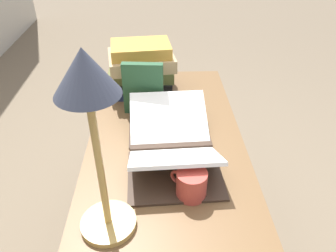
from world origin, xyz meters
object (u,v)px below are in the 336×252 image
Objects in this scene: reading_lamp at (90,108)px; coffee_mug at (191,184)px; book_stack_tall at (142,68)px; open_book at (171,142)px; book_standing_upright at (143,89)px.

reading_lamp is 0.41m from coffee_mug.
reading_lamp reaches higher than book_stack_tall.
coffee_mug is (-0.21, -0.05, 0.01)m from open_book.
book_standing_upright reaches higher than coffee_mug.
open_book is 0.49m from reading_lamp.
open_book is at bearing -153.44° from book_standing_upright.
book_stack_tall is at bearing 11.88° from open_book.
open_book is 0.22m from coffee_mug.
coffee_mug is (0.10, -0.23, -0.32)m from reading_lamp.
coffee_mug is at bearing -157.49° from book_standing_upright.
book_stack_tall is 0.61× the size of reading_lamp.
book_stack_tall is at bearing -5.25° from reading_lamp.
coffee_mug is at bearing -166.04° from book_stack_tall.
book_stack_tall is (0.43, 0.11, 0.08)m from open_book.
book_standing_upright is (0.25, 0.10, 0.07)m from open_book.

